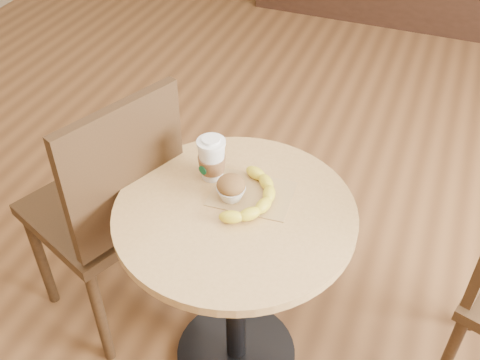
# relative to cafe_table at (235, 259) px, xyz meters

# --- Properties ---
(cafe_table) EXTENTS (0.71, 0.71, 0.75)m
(cafe_table) POSITION_rel_cafe_table_xyz_m (0.00, 0.00, 0.00)
(cafe_table) COLOR black
(cafe_table) RESTS_ON ground
(chair_left) EXTENTS (0.58, 0.58, 1.02)m
(chair_left) POSITION_rel_cafe_table_xyz_m (-0.47, 0.04, 0.02)
(chair_left) COLOR #382513
(chair_left) RESTS_ON ground
(kraft_bag) EXTENTS (0.25, 0.20, 0.00)m
(kraft_bag) POSITION_rel_cafe_table_xyz_m (0.02, 0.08, 0.21)
(kraft_bag) COLOR #A88551
(kraft_bag) RESTS_ON cafe_table
(coffee_cup) EXTENTS (0.09, 0.09, 0.15)m
(coffee_cup) POSITION_rel_cafe_table_xyz_m (-0.12, 0.11, 0.28)
(coffee_cup) COLOR silver
(coffee_cup) RESTS_ON cafe_table
(muffin) EXTENTS (0.09, 0.09, 0.08)m
(muffin) POSITION_rel_cafe_table_xyz_m (-0.03, 0.04, 0.25)
(muffin) COLOR silver
(muffin) RESTS_ON kraft_bag
(banana) EXTENTS (0.16, 0.29, 0.04)m
(banana) POSITION_rel_cafe_table_xyz_m (0.04, 0.05, 0.24)
(banana) COLOR yellow
(banana) RESTS_ON kraft_bag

